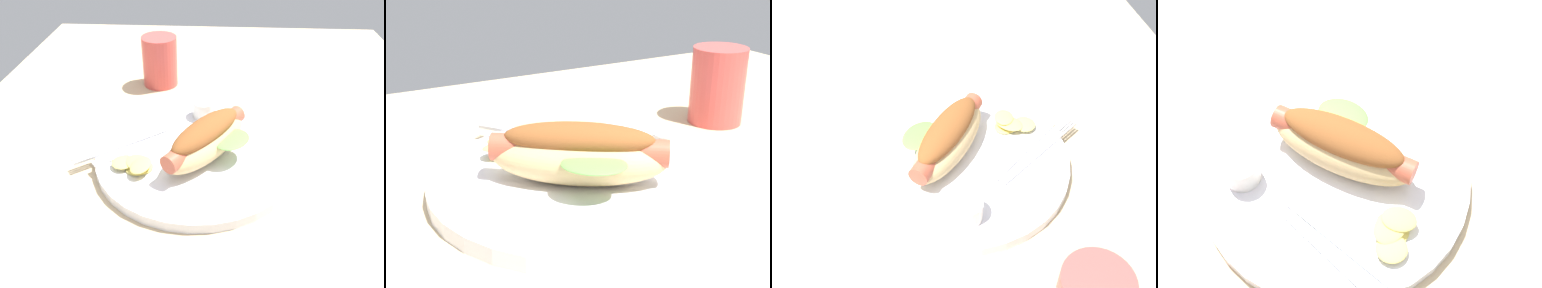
{
  "view_description": "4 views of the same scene",
  "coord_description": "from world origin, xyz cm",
  "views": [
    {
      "loc": [
        -48.4,
        0.29,
        35.94
      ],
      "look_at": [
        -3.69,
        2.99,
        3.71
      ],
      "focal_mm": 35.18,
      "sensor_mm": 36.0,
      "label": 1
    },
    {
      "loc": [
        -26.02,
        -39.93,
        24.63
      ],
      "look_at": [
        -2.93,
        2.02,
        4.98
      ],
      "focal_mm": 50.1,
      "sensor_mm": 36.0,
      "label": 2
    },
    {
      "loc": [
        42.26,
        -4.92,
        48.89
      ],
      "look_at": [
        -1.41,
        2.49,
        5.17
      ],
      "focal_mm": 44.01,
      "sensor_mm": 36.0,
      "label": 3
    },
    {
      "loc": [
        0.85,
        35.24,
        56.41
      ],
      "look_at": [
        -4.25,
        1.22,
        5.5
      ],
      "focal_mm": 53.55,
      "sensor_mm": 36.0,
      "label": 4
    }
  ],
  "objects": [
    {
      "name": "drinking_cup",
      "position": [
        22.91,
        10.85,
        5.04
      ],
      "size": [
        7.05,
        7.05,
        10.09
      ],
      "primitive_type": "cylinder",
      "color": "#D84C47",
      "rests_on": "ground_plane"
    },
    {
      "name": "knife",
      "position": [
        -2.21,
        10.99,
        1.78
      ],
      "size": [
        10.93,
        12.4,
        0.36
      ],
      "primitive_type": "cube",
      "rotation": [
        0.0,
        0.0,
        2.28
      ],
      "color": "silver",
      "rests_on": "plate"
    },
    {
      "name": "hot_dog",
      "position": [
        -3.58,
        0.61,
        4.7
      ],
      "size": [
        17.25,
        14.68,
        6.03
      ],
      "rotation": [
        0.0,
        0.0,
        2.53
      ],
      "color": "#DBB77A",
      "rests_on": "plate"
    },
    {
      "name": "plate",
      "position": [
        -2.46,
        2.25,
        0.8
      ],
      "size": [
        30.12,
        30.12,
        1.6
      ],
      "primitive_type": "cylinder",
      "color": "white",
      "rests_on": "ground_plane"
    },
    {
      "name": "chips_pile",
      "position": [
        -7.39,
        10.49,
        2.45
      ],
      "size": [
        5.86,
        7.28,
        1.88
      ],
      "color": "#E2CF67",
      "rests_on": "plate"
    },
    {
      "name": "ground_plane",
      "position": [
        0.0,
        0.0,
        -0.9
      ],
      "size": [
        120.0,
        90.0,
        1.8
      ],
      "primitive_type": "cube",
      "color": "tan"
    },
    {
      "name": "sauce_ramekin",
      "position": [
        7.75,
        1.27,
        3.07
      ],
      "size": [
        4.02,
        4.02,
        2.94
      ],
      "primitive_type": "cylinder",
      "color": "white",
      "rests_on": "plate"
    },
    {
      "name": "fork",
      "position": [
        -1.52,
        13.08,
        1.8
      ],
      "size": [
        10.82,
        13.87,
        0.4
      ],
      "rotation": [
        0.0,
        0.0,
        2.21
      ],
      "color": "silver",
      "rests_on": "plate"
    }
  ]
}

